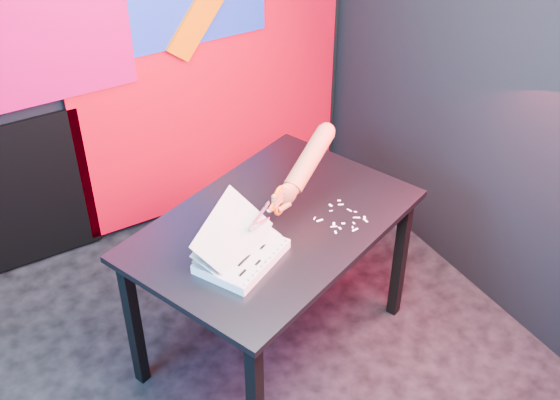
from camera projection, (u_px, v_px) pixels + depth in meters
room at (219, 161)px, 2.25m from camera, size 3.01×3.01×2.71m
backdrop at (105, 86)px, 3.53m from camera, size 2.88×0.05×2.08m
work_table at (274, 238)px, 3.02m from camera, size 1.42×1.19×0.75m
printout_stack at (241, 255)px, 2.76m from camera, size 0.42×0.38×0.26m
scissors at (277, 203)px, 2.86m from camera, size 0.23×0.12×0.14m
hand_forearm at (306, 165)px, 2.98m from camera, size 0.42×0.25×0.23m
paper_clippings at (343, 219)px, 2.98m from camera, size 0.21×0.22×0.00m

